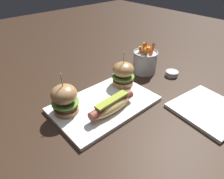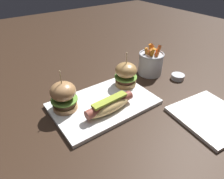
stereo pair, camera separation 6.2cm
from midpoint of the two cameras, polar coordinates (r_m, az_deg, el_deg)
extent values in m
plane|color=black|center=(0.72, 0.11, -4.56)|extent=(3.00, 3.00, 0.00)
cube|color=white|center=(0.72, 0.11, -4.12)|extent=(0.36, 0.23, 0.01)
ellipsoid|color=tan|center=(0.66, 2.02, -4.78)|extent=(0.18, 0.06, 0.04)
cylinder|color=brown|center=(0.66, 2.03, -4.36)|extent=(0.18, 0.04, 0.03)
cube|color=olive|center=(0.65, 2.06, -3.09)|extent=(0.13, 0.03, 0.01)
cylinder|color=#A07247|center=(0.69, -10.68, -4.80)|extent=(0.08, 0.08, 0.02)
cylinder|color=#3B2615|center=(0.68, -10.84, -3.60)|extent=(0.08, 0.08, 0.02)
cylinder|color=#609338|center=(0.68, -10.94, -2.83)|extent=(0.09, 0.09, 0.00)
ellipsoid|color=#A07247|center=(0.66, -11.23, -0.57)|extent=(0.08, 0.08, 0.06)
cylinder|color=tan|center=(0.63, -11.68, 2.81)|extent=(0.00, 0.00, 0.06)
cylinder|color=#9F7643|center=(0.81, 6.05, 1.93)|extent=(0.08, 0.08, 0.02)
cylinder|color=#452519|center=(0.80, 6.13, 2.97)|extent=(0.08, 0.08, 0.01)
cylinder|color=#609338|center=(0.80, 6.17, 3.55)|extent=(0.09, 0.09, 0.00)
ellipsoid|color=#9F7643|center=(0.78, 6.30, 5.46)|extent=(0.09, 0.09, 0.06)
cylinder|color=tan|center=(0.76, 6.50, 8.32)|extent=(0.00, 0.00, 0.06)
cylinder|color=#B7BABF|center=(0.92, 12.84, 7.01)|extent=(0.11, 0.11, 0.09)
torus|color=#A8AAB2|center=(0.90, 13.23, 9.80)|extent=(0.11, 0.11, 0.01)
cube|color=orange|center=(0.92, 14.56, 9.30)|extent=(0.02, 0.02, 0.06)
cube|color=orange|center=(0.90, 12.62, 9.97)|extent=(0.04, 0.03, 0.08)
cube|color=orange|center=(0.90, 12.95, 9.23)|extent=(0.02, 0.04, 0.06)
cube|color=orange|center=(0.90, 13.21, 9.59)|extent=(0.05, 0.04, 0.07)
cube|color=orange|center=(0.89, 13.23, 9.40)|extent=(0.03, 0.04, 0.08)
cube|color=orange|center=(0.90, 13.18, 10.06)|extent=(0.04, 0.02, 0.09)
cube|color=orange|center=(0.91, 13.01, 9.88)|extent=(0.04, 0.03, 0.07)
cube|color=orange|center=(0.91, 12.71, 9.28)|extent=(0.03, 0.04, 0.06)
cube|color=orange|center=(0.89, 14.65, 9.45)|extent=(0.05, 0.02, 0.08)
cube|color=orange|center=(0.92, 14.29, 9.63)|extent=(0.02, 0.05, 0.07)
cube|color=orange|center=(0.91, 11.86, 9.53)|extent=(0.02, 0.03, 0.07)
cylinder|color=#B7BABF|center=(0.93, 20.08, 3.38)|extent=(0.06, 0.06, 0.02)
cylinder|color=tan|center=(0.93, 20.16, 3.72)|extent=(0.05, 0.05, 0.00)
cube|color=white|center=(0.76, 28.44, -6.84)|extent=(0.24, 0.24, 0.01)
camera|label=1|loc=(0.03, -87.51, 1.66)|focal=32.07mm
camera|label=2|loc=(0.03, 92.49, -1.66)|focal=32.07mm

